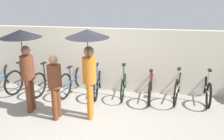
{
  "coord_description": "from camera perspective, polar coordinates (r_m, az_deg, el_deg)",
  "views": [
    {
      "loc": [
        1.5,
        -4.87,
        2.96
      ],
      "look_at": [
        0.53,
        1.08,
        1.0
      ],
      "focal_mm": 40.0,
      "sensor_mm": 36.0,
      "label": 1
    }
  ],
  "objects": [
    {
      "name": "back_wall",
      "position": [
        7.5,
        -2.63,
        2.4
      ],
      "size": [
        15.16,
        0.12,
        1.89
      ],
      "color": "beige",
      "rests_on": "ground"
    },
    {
      "name": "parked_bicycle_5",
      "position": [
        7.25,
        2.81,
        -3.04
      ],
      "size": [
        0.44,
        1.66,
        1.03
      ],
      "rotation": [
        0.0,
        0.0,
        1.58
      ],
      "color": "black",
      "rests_on": "ground"
    },
    {
      "name": "parked_bicycle_1",
      "position": [
        8.1,
        -19.16,
        -1.54
      ],
      "size": [
        0.56,
        1.67,
        1.03
      ],
      "rotation": [
        0.0,
        0.0,
        1.33
      ],
      "color": "black",
      "rests_on": "ground"
    },
    {
      "name": "parked_bicycle_4",
      "position": [
        7.33,
        -3.16,
        -2.84
      ],
      "size": [
        0.44,
        1.64,
        1.1
      ],
      "rotation": [
        0.0,
        0.0,
        1.63
      ],
      "color": "black",
      "rests_on": "ground"
    },
    {
      "name": "pedestrian_center",
      "position": [
        5.9,
        -12.93,
        -2.87
      ],
      "size": [
        0.32,
        0.32,
        1.56
      ],
      "rotation": [
        0.0,
        0.0,
        3.07
      ],
      "color": "brown",
      "rests_on": "ground"
    },
    {
      "name": "parked_bicycle_0",
      "position": [
        8.46,
        -23.83,
        -1.43
      ],
      "size": [
        0.44,
        1.71,
        0.97
      ],
      "rotation": [
        0.0,
        0.0,
        1.67
      ],
      "color": "black",
      "rests_on": "ground"
    },
    {
      "name": "parked_bicycle_8",
      "position": [
        7.38,
        20.78,
        -3.84
      ],
      "size": [
        0.44,
        1.67,
        1.07
      ],
      "rotation": [
        0.0,
        0.0,
        1.5
      ],
      "color": "black",
      "rests_on": "ground"
    },
    {
      "name": "ground_plane",
      "position": [
        5.89,
        -6.95,
        -12.29
      ],
      "size": [
        30.0,
        30.0,
        0.0
      ],
      "primitive_type": "plane",
      "color": "gray"
    },
    {
      "name": "parked_bicycle_7",
      "position": [
        7.23,
        14.92,
        -3.41
      ],
      "size": [
        0.52,
        1.76,
        1.01
      ],
      "rotation": [
        0.0,
        0.0,
        1.37
      ],
      "color": "black",
      "rests_on": "ground"
    },
    {
      "name": "parked_bicycle_3",
      "position": [
        7.52,
        -8.83,
        -2.23
      ],
      "size": [
        0.5,
        1.71,
        1.11
      ],
      "rotation": [
        0.0,
        0.0,
        1.38
      ],
      "color": "black",
      "rests_on": "ground"
    },
    {
      "name": "pedestrian_trailing",
      "position": [
        5.49,
        -5.46,
        4.23
      ],
      "size": [
        0.94,
        0.94,
        2.16
      ],
      "rotation": [
        0.0,
        0.0,
        3.24
      ],
      "color": "#C66B1E",
      "rests_on": "ground"
    },
    {
      "name": "pedestrian_leading",
      "position": [
        6.18,
        -19.57,
        4.37
      ],
      "size": [
        0.94,
        0.94,
        2.09
      ],
      "rotation": [
        0.0,
        0.0,
        3.14
      ],
      "color": "brown",
      "rests_on": "ground"
    },
    {
      "name": "parked_bicycle_6",
      "position": [
        7.14,
        8.83,
        -3.59
      ],
      "size": [
        0.44,
        1.75,
        1.06
      ],
      "rotation": [
        0.0,
        0.0,
        1.53
      ],
      "color": "black",
      "rests_on": "ground"
    },
    {
      "name": "parked_bicycle_2",
      "position": [
        7.75,
        -14.28,
        -1.97
      ],
      "size": [
        0.52,
        1.72,
        1.1
      ],
      "rotation": [
        0.0,
        0.0,
        1.37
      ],
      "color": "black",
      "rests_on": "ground"
    }
  ]
}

